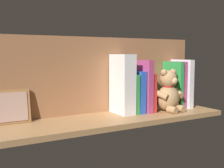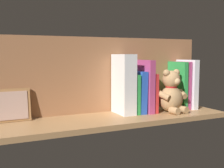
# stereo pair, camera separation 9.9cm
# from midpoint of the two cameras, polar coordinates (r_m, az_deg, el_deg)

# --- Properties ---
(ground_plane) EXTENTS (1.04, 0.28, 0.02)m
(ground_plane) POSITION_cam_midpoint_polar(r_m,az_deg,el_deg) (1.25, 2.30, -6.99)
(ground_plane) COLOR #A87A4C
(shelf_back_panel) EXTENTS (1.04, 0.02, 0.34)m
(shelf_back_panel) POSITION_cam_midpoint_polar(r_m,az_deg,el_deg) (1.32, -0.03, 1.80)
(shelf_back_panel) COLOR #9C6540
(shelf_back_panel) RESTS_ON ground_plane
(book_0) EXTENTS (0.03, 0.14, 0.24)m
(book_0) POSITION_cam_midpoint_polar(r_m,az_deg,el_deg) (1.50, 16.46, 0.03)
(book_0) COLOR silver
(book_0) RESTS_ON ground_plane
(book_1) EXTENTS (0.02, 0.13, 0.23)m
(book_1) POSITION_cam_midpoint_polar(r_m,az_deg,el_deg) (1.48, 15.44, -0.17)
(book_1) COLOR #B23F72
(book_1) RESTS_ON ground_plane
(book_2) EXTENTS (0.02, 0.14, 0.23)m
(book_2) POSITION_cam_midpoint_polar(r_m,az_deg,el_deg) (1.46, 14.74, -0.23)
(book_2) COLOR green
(book_2) RESTS_ON ground_plane
(teddy_bear) EXTENTS (0.16, 0.14, 0.20)m
(teddy_bear) POSITION_cam_midpoint_polar(r_m,az_deg,el_deg) (1.37, 13.77, -1.81)
(teddy_bear) COLOR tan
(teddy_bear) RESTS_ON ground_plane
(book_3) EXTENTS (0.02, 0.14, 0.18)m
(book_3) POSITION_cam_midpoint_polar(r_m,az_deg,el_deg) (1.37, 9.42, -1.65)
(book_3) COLOR red
(book_3) RESTS_ON ground_plane
(book_4) EXTENTS (0.03, 0.14, 0.24)m
(book_4) POSITION_cam_midpoint_polar(r_m,az_deg,el_deg) (1.34, 8.53, -0.41)
(book_4) COLOR #B23F72
(book_4) RESTS_ON ground_plane
(book_5) EXTENTS (0.04, 0.13, 0.19)m
(book_5) POSITION_cam_midpoint_polar(r_m,az_deg,el_deg) (1.33, 7.15, -1.54)
(book_5) COLOR blue
(book_5) RESTS_ON ground_plane
(book_6) EXTENTS (0.01, 0.13, 0.18)m
(book_6) POSITION_cam_midpoint_polar(r_m,az_deg,el_deg) (1.32, 6.13, -1.89)
(book_6) COLOR green
(book_6) RESTS_ON ground_plane
(dictionary_thick_white) EXTENTS (0.06, 0.13, 0.27)m
(dictionary_thick_white) POSITION_cam_midpoint_polar(r_m,az_deg,el_deg) (1.29, 4.53, -0.03)
(dictionary_thick_white) COLOR white
(dictionary_thick_white) RESTS_ON ground_plane
(picture_frame_leaning) EXTENTS (0.14, 0.04, 0.13)m
(picture_frame_leaning) POSITION_cam_midpoint_polar(r_m,az_deg,el_deg) (1.19, -16.98, -4.08)
(picture_frame_leaning) COLOR #9E6B3D
(picture_frame_leaning) RESTS_ON ground_plane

